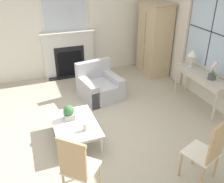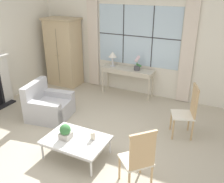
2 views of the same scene
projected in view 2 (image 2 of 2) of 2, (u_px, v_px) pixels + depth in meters
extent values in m
plane|color=#B2A893|center=(80.00, 146.00, 4.97)|extent=(14.00, 14.00, 0.00)
cube|color=silver|center=(138.00, 45.00, 6.90)|extent=(7.20, 0.06, 2.80)
cube|color=silver|center=(138.00, 36.00, 6.77)|extent=(2.34, 0.01, 1.61)
cube|color=#2D2D33|center=(123.00, 35.00, 6.94)|extent=(0.02, 0.02, 1.61)
cube|color=#2D2D33|center=(153.00, 38.00, 6.59)|extent=(0.02, 0.02, 1.61)
cube|color=#2D2D33|center=(138.00, 36.00, 6.76)|extent=(2.34, 0.02, 0.02)
cube|color=beige|center=(93.00, 43.00, 7.42)|extent=(0.33, 0.06, 2.60)
cube|color=beige|center=(187.00, 54.00, 6.30)|extent=(0.33, 0.06, 2.60)
cube|color=tan|center=(64.00, 53.00, 7.66)|extent=(0.96, 0.61, 1.98)
cube|color=tan|center=(61.00, 19.00, 7.25)|extent=(1.04, 0.67, 0.06)
cube|color=#74644C|center=(58.00, 57.00, 7.42)|extent=(0.01, 0.01, 1.67)
sphere|color=#997F4C|center=(56.00, 55.00, 7.42)|extent=(0.03, 0.03, 0.03)
sphere|color=#997F4C|center=(59.00, 56.00, 7.38)|extent=(0.03, 0.03, 0.03)
cube|color=beige|center=(127.00, 69.00, 6.97)|extent=(1.49, 0.42, 0.03)
cube|color=beige|center=(127.00, 71.00, 7.00)|extent=(1.43, 0.40, 0.10)
cylinder|color=beige|center=(103.00, 80.00, 7.28)|extent=(0.04, 0.04, 0.74)
cylinder|color=beige|center=(149.00, 88.00, 6.70)|extent=(0.04, 0.04, 0.74)
cylinder|color=beige|center=(108.00, 76.00, 7.56)|extent=(0.04, 0.04, 0.74)
cylinder|color=beige|center=(153.00, 84.00, 6.98)|extent=(0.04, 0.04, 0.74)
cylinder|color=silver|center=(113.00, 66.00, 7.16)|extent=(0.15, 0.15, 0.02)
cylinder|color=silver|center=(113.00, 61.00, 7.11)|extent=(0.05, 0.05, 0.25)
cone|color=white|center=(113.00, 54.00, 7.03)|extent=(0.24, 0.24, 0.15)
cylinder|color=#4C4C51|center=(137.00, 68.00, 6.84)|extent=(0.17, 0.17, 0.11)
cylinder|color=#38753D|center=(137.00, 61.00, 6.76)|extent=(0.01, 0.01, 0.28)
cube|color=#38753D|center=(139.00, 65.00, 6.78)|extent=(0.16, 0.02, 0.09)
sphere|color=silver|center=(136.00, 60.00, 6.77)|extent=(0.09, 0.09, 0.09)
sphere|color=silver|center=(137.00, 59.00, 6.74)|extent=(0.09, 0.09, 0.09)
sphere|color=silver|center=(139.00, 57.00, 6.71)|extent=(0.09, 0.09, 0.09)
cube|color=#B2B2B7|center=(50.00, 109.00, 5.95)|extent=(1.04, 1.05, 0.41)
cube|color=#B2B2B7|center=(35.00, 91.00, 5.87)|extent=(0.31, 0.92, 0.45)
cube|color=#B2B2B7|center=(57.00, 101.00, 6.23)|extent=(0.92, 0.35, 0.55)
cube|color=#B2B2B7|center=(42.00, 114.00, 5.61)|extent=(0.92, 0.35, 0.55)
cube|color=white|center=(183.00, 115.00, 5.14)|extent=(0.57, 0.57, 0.03)
cube|color=tan|center=(194.00, 102.00, 5.00)|extent=(0.18, 0.39, 0.59)
cube|color=tan|center=(197.00, 88.00, 4.87)|extent=(0.19, 0.42, 0.05)
cylinder|color=tan|center=(173.00, 130.00, 5.08)|extent=(0.04, 0.04, 0.46)
cylinder|color=tan|center=(171.00, 120.00, 5.43)|extent=(0.04, 0.04, 0.46)
cylinder|color=tan|center=(192.00, 131.00, 5.05)|extent=(0.04, 0.04, 0.46)
cylinder|color=tan|center=(189.00, 121.00, 5.39)|extent=(0.04, 0.04, 0.46)
cube|color=beige|center=(136.00, 160.00, 3.85)|extent=(0.62, 0.62, 0.03)
cube|color=tan|center=(143.00, 152.00, 3.56)|extent=(0.30, 0.32, 0.56)
cube|color=tan|center=(144.00, 134.00, 3.44)|extent=(0.32, 0.34, 0.05)
cylinder|color=tan|center=(119.00, 168.00, 4.05)|extent=(0.04, 0.04, 0.45)
cylinder|color=tan|center=(141.00, 162.00, 4.17)|extent=(0.04, 0.04, 0.45)
cylinder|color=tan|center=(152.00, 177.00, 3.84)|extent=(0.04, 0.04, 0.45)
cube|color=silver|center=(76.00, 139.00, 4.55)|extent=(1.14, 0.80, 0.03)
cube|color=beige|center=(76.00, 141.00, 4.56)|extent=(1.11, 0.78, 0.04)
cylinder|color=silver|center=(42.00, 150.00, 4.55)|extent=(0.04, 0.04, 0.34)
cylinder|color=silver|center=(91.00, 168.00, 4.13)|extent=(0.04, 0.04, 0.34)
cylinder|color=silver|center=(65.00, 132.00, 5.12)|extent=(0.04, 0.04, 0.34)
cylinder|color=silver|center=(110.00, 145.00, 4.70)|extent=(0.04, 0.04, 0.34)
cube|color=#BCB7AD|center=(66.00, 136.00, 4.54)|extent=(0.19, 0.19, 0.12)
sphere|color=#38753D|center=(65.00, 130.00, 4.49)|extent=(0.20, 0.20, 0.20)
cylinder|color=silver|center=(93.00, 139.00, 4.53)|extent=(0.12, 0.12, 0.01)
cylinder|color=beige|center=(93.00, 135.00, 4.50)|extent=(0.09, 0.09, 0.14)
cylinder|color=black|center=(93.00, 132.00, 4.47)|extent=(0.00, 0.00, 0.01)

